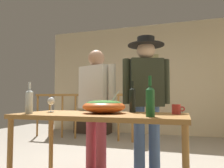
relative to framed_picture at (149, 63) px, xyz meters
name	(u,v)px	position (x,y,z in m)	size (l,w,h in m)	color
back_wall	(144,79)	(-0.16, 0.06, -0.40)	(5.20, 0.10, 2.77)	beige
framed_picture	(149,63)	(0.00, 0.00, 0.00)	(0.46, 0.03, 0.43)	#9C9459
stair_railing	(98,111)	(-0.97, -1.10, -1.17)	(2.44, 0.10, 1.04)	#9E6B33
tv_console	(93,123)	(-1.42, -0.29, -1.53)	(0.90, 0.40, 0.51)	#38281E
flat_screen_tv	(93,103)	(-1.42, -0.32, -1.02)	(0.53, 0.12, 0.42)	black
serving_table	(101,121)	(0.07, -3.63, -1.10)	(1.59, 0.73, 0.75)	#9E6B33
salad_bowl	(104,106)	(0.08, -3.58, -0.96)	(0.42, 0.42, 0.23)	#DB5B23
wine_glass	(51,102)	(-0.51, -3.59, -0.92)	(0.07, 0.07, 0.16)	silver
wine_bottle_clear	(29,101)	(-0.59, -3.83, -0.91)	(0.07, 0.07, 0.30)	silver
wine_bottle_dark	(133,99)	(0.31, -3.37, -0.90)	(0.07, 0.07, 0.32)	black
wine_bottle_green	(150,100)	(0.56, -3.85, -0.90)	(0.07, 0.07, 0.32)	#1E5628
mug_red	(177,109)	(0.75, -3.51, -0.99)	(0.11, 0.08, 0.09)	#B7332D
person_standing_left	(96,98)	(-0.26, -2.96, -0.89)	(0.58, 0.37, 1.52)	#9E3842
person_standing_right	(146,92)	(0.39, -2.96, -0.81)	(0.53, 0.44, 1.64)	#3D5684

